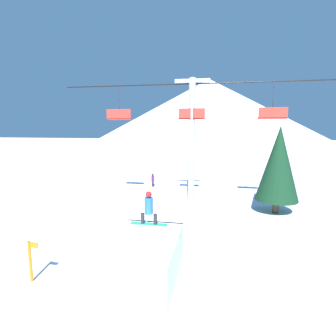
{
  "coord_description": "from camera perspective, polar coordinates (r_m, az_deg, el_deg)",
  "views": [
    {
      "loc": [
        2.68,
        -7.61,
        5.41
      ],
      "look_at": [
        0.26,
        5.63,
        3.3
      ],
      "focal_mm": 28.0,
      "sensor_mm": 36.0,
      "label": 1
    }
  ],
  "objects": [
    {
      "name": "mountain_ridge",
      "position": [
        86.93,
        8.79,
        11.98
      ],
      "size": [
        76.36,
        76.36,
        20.33
      ],
      "color": "silver",
      "rests_on": "ground_plane"
    },
    {
      "name": "trail_marker",
      "position": [
        10.83,
        -27.73,
        -17.32
      ],
      "size": [
        0.41,
        0.1,
        1.5
      ],
      "color": "orange",
      "rests_on": "ground_plane"
    },
    {
      "name": "pine_tree_near",
      "position": [
        17.58,
        22.91,
        0.93
      ],
      "size": [
        2.6,
        2.6,
        5.52
      ],
      "color": "#4C3823",
      "rests_on": "ground_plane"
    },
    {
      "name": "chairlift",
      "position": [
        18.52,
        5.19,
        7.99
      ],
      "size": [
        18.62,
        0.46,
        8.71
      ],
      "color": "#9E9EA3",
      "rests_on": "ground_plane"
    },
    {
      "name": "distant_skier",
      "position": [
        23.89,
        -3.34,
        -2.53
      ],
      "size": [
        0.24,
        0.24,
        1.23
      ],
      "color": "black",
      "rests_on": "ground_plane"
    },
    {
      "name": "snowboarder",
      "position": [
        10.68,
        -4.19,
        -8.69
      ],
      "size": [
        1.51,
        0.33,
        1.37
      ],
      "color": "#1E9E6B",
      "rests_on": "snow_ramp"
    },
    {
      "name": "ground_plane",
      "position": [
        9.72,
        -8.27,
        -25.01
      ],
      "size": [
        220.0,
        220.0,
        0.0
      ],
      "primitive_type": "plane",
      "color": "white"
    },
    {
      "name": "snow_ramp",
      "position": [
        9.94,
        -5.29,
        -19.09
      ],
      "size": [
        2.36,
        3.61,
        1.5
      ],
      "color": "white",
      "rests_on": "ground_plane"
    }
  ]
}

